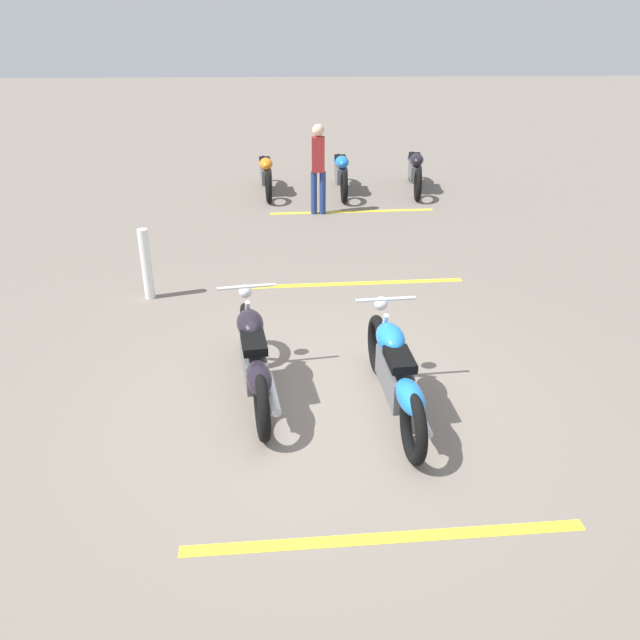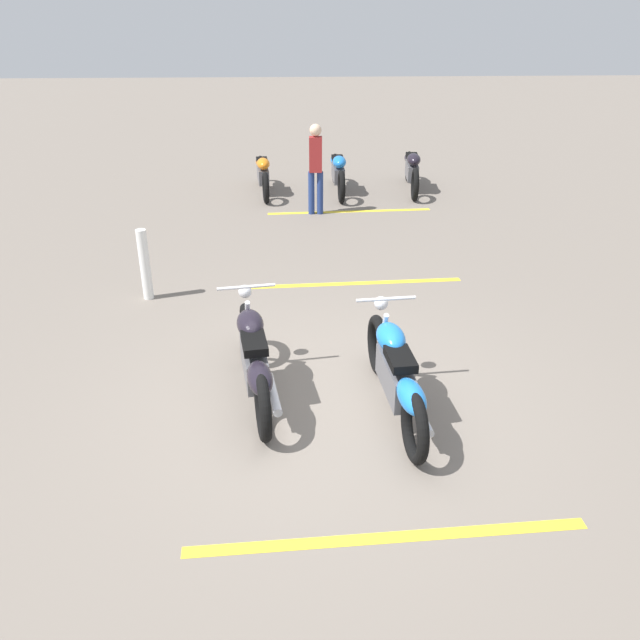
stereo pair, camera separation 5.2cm
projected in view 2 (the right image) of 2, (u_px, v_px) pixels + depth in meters
ground_plane at (323, 401)px, 6.84m from camera, size 60.00×60.00×0.00m
motorcycle_bright_foreground at (396, 374)px, 6.45m from camera, size 2.23×0.62×1.04m
motorcycle_dark_foreground at (254, 358)px, 6.73m from camera, size 2.22×0.69×1.04m
motorcycle_row_far_left at (412, 169)px, 14.04m from camera, size 2.23×0.37×0.84m
motorcycle_row_left at (338, 171)px, 13.88m from camera, size 2.20×0.28×0.83m
motorcycle_row_center at (263, 172)px, 13.84m from camera, size 2.11×0.38×0.79m
bystander_near_row at (316, 165)px, 12.27m from camera, size 0.22×0.29×1.69m
bollard_post at (145, 265)px, 8.94m from camera, size 0.14×0.14×1.00m
parking_stripe_near at (388, 538)px, 5.12m from camera, size 0.29×3.20×0.01m
parking_stripe_mid at (354, 283)px, 9.62m from camera, size 0.29×3.20×0.01m
parking_stripe_far at (349, 211)px, 12.81m from camera, size 0.29×3.20×0.01m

